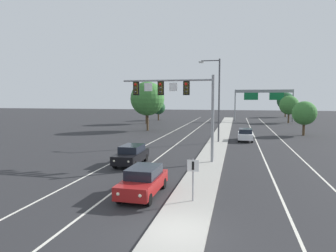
% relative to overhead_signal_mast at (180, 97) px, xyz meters
% --- Properties ---
extents(ground_plane, '(260.00, 260.00, 0.00)m').
position_rel_overhead_signal_mast_xyz_m(ground_plane, '(2.50, -13.52, -5.51)').
color(ground_plane, '#28282B').
extents(median_island, '(2.40, 110.00, 0.15)m').
position_rel_overhead_signal_mast_xyz_m(median_island, '(2.50, 4.48, -5.44)').
color(median_island, '#9E9B93').
rests_on(median_island, ground).
extents(lane_stripe_oncoming_center, '(0.14, 100.00, 0.01)m').
position_rel_overhead_signal_mast_xyz_m(lane_stripe_oncoming_center, '(-2.20, 11.48, -5.51)').
color(lane_stripe_oncoming_center, silver).
rests_on(lane_stripe_oncoming_center, ground).
extents(lane_stripe_receding_center, '(0.14, 100.00, 0.01)m').
position_rel_overhead_signal_mast_xyz_m(lane_stripe_receding_center, '(7.20, 11.48, -5.51)').
color(lane_stripe_receding_center, silver).
rests_on(lane_stripe_receding_center, ground).
extents(edge_stripe_left, '(0.14, 100.00, 0.01)m').
position_rel_overhead_signal_mast_xyz_m(edge_stripe_left, '(-5.50, 11.48, -5.51)').
color(edge_stripe_left, silver).
rests_on(edge_stripe_left, ground).
extents(edge_stripe_right, '(0.14, 100.00, 0.01)m').
position_rel_overhead_signal_mast_xyz_m(edge_stripe_right, '(10.50, 11.48, -5.51)').
color(edge_stripe_right, silver).
rests_on(edge_stripe_right, ground).
extents(overhead_signal_mast, '(7.87, 0.44, 7.20)m').
position_rel_overhead_signal_mast_xyz_m(overhead_signal_mast, '(0.00, 0.00, 0.00)').
color(overhead_signal_mast, gray).
rests_on(overhead_signal_mast, median_island).
extents(median_sign_post, '(0.60, 0.10, 2.20)m').
position_rel_overhead_signal_mast_xyz_m(median_sign_post, '(2.60, -9.90, -3.93)').
color(median_sign_post, gray).
rests_on(median_sign_post, median_island).
extents(street_lamp_median, '(2.58, 0.28, 10.00)m').
position_rel_overhead_signal_mast_xyz_m(street_lamp_median, '(2.35, 11.86, 0.28)').
color(street_lamp_median, '#4C4C51').
rests_on(street_lamp_median, median_island).
extents(car_oncoming_red, '(1.85, 4.48, 1.58)m').
position_rel_overhead_signal_mast_xyz_m(car_oncoming_red, '(-0.33, -9.15, -4.69)').
color(car_oncoming_red, maroon).
rests_on(car_oncoming_red, ground).
extents(car_oncoming_black, '(1.84, 4.48, 1.58)m').
position_rel_overhead_signal_mast_xyz_m(car_oncoming_black, '(-3.69, -1.87, -4.69)').
color(car_oncoming_black, black).
rests_on(car_oncoming_black, ground).
extents(car_receding_white, '(1.86, 4.49, 1.58)m').
position_rel_overhead_signal_mast_xyz_m(car_receding_white, '(5.82, 14.40, -4.69)').
color(car_receding_white, silver).
rests_on(car_receding_white, ground).
extents(highway_sign_gantry, '(13.28, 0.42, 7.50)m').
position_rel_overhead_signal_mast_xyz_m(highway_sign_gantry, '(10.70, 48.85, 0.65)').
color(highway_sign_gantry, gray).
rests_on(highway_sign_gantry, ground).
extents(tree_far_right_b, '(4.91, 4.91, 7.11)m').
position_rel_overhead_signal_mast_xyz_m(tree_far_right_b, '(18.29, 67.08, -0.87)').
color(tree_far_right_b, '#4C3823').
rests_on(tree_far_right_b, ground).
extents(tree_far_right_a, '(3.47, 3.47, 5.02)m').
position_rel_overhead_signal_mast_xyz_m(tree_far_right_a, '(14.28, 22.11, -2.24)').
color(tree_far_right_a, '#4C3823').
rests_on(tree_far_right_a, ground).
extents(tree_far_left_c, '(5.68, 5.68, 8.22)m').
position_rel_overhead_signal_mast_xyz_m(tree_far_left_c, '(-9.96, 23.35, -0.14)').
color(tree_far_left_c, '#4C3823').
rests_on(tree_far_left_c, ground).
extents(tree_far_left_b, '(3.33, 3.33, 4.82)m').
position_rel_overhead_signal_mast_xyz_m(tree_far_left_b, '(-14.23, 46.59, -2.37)').
color(tree_far_left_b, '#4C3823').
rests_on(tree_far_left_b, ground).
extents(tree_far_right_c, '(4.18, 4.18, 6.04)m').
position_rel_overhead_signal_mast_xyz_m(tree_far_right_c, '(15.77, 45.16, -1.57)').
color(tree_far_right_c, '#4C3823').
rests_on(tree_far_right_c, ground).
extents(tree_far_left_a, '(5.15, 5.15, 7.46)m').
position_rel_overhead_signal_mast_xyz_m(tree_far_left_a, '(-14.23, 36.49, -0.64)').
color(tree_far_left_a, '#4C3823').
rests_on(tree_far_left_a, ground).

